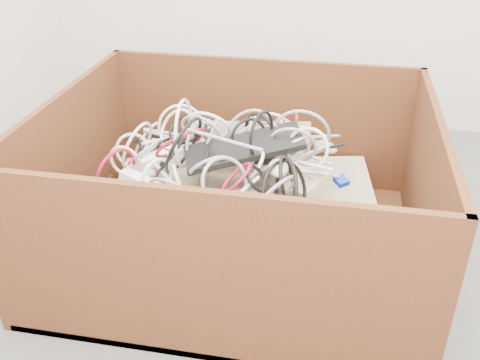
% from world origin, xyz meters
% --- Properties ---
extents(ground, '(3.00, 3.00, 0.00)m').
position_xyz_m(ground, '(0.00, 0.00, 0.00)').
color(ground, '#565658').
rests_on(ground, ground).
extents(cardboard_box, '(1.31, 1.09, 0.61)m').
position_xyz_m(cardboard_box, '(-0.22, 0.20, 0.14)').
color(cardboard_box, '#3D1E0F').
rests_on(cardboard_box, ground).
extents(keyboard_pile, '(1.02, 0.87, 0.37)m').
position_xyz_m(keyboard_pile, '(-0.16, 0.19, 0.28)').
color(keyboard_pile, tan).
rests_on(keyboard_pile, cardboard_box).
extents(mice_scatter, '(0.75, 0.78, 0.21)m').
position_xyz_m(mice_scatter, '(-0.26, 0.19, 0.36)').
color(mice_scatter, '#C1B19B').
rests_on(mice_scatter, keyboard_pile).
extents(power_strip_left, '(0.27, 0.14, 0.11)m').
position_xyz_m(power_strip_left, '(-0.47, 0.24, 0.37)').
color(power_strip_left, white).
rests_on(power_strip_left, keyboard_pile).
extents(power_strip_right, '(0.25, 0.13, 0.08)m').
position_xyz_m(power_strip_right, '(-0.48, 0.07, 0.33)').
color(power_strip_right, white).
rests_on(power_strip_right, keyboard_pile).
extents(vga_plug, '(0.06, 0.06, 0.03)m').
position_xyz_m(vga_plug, '(0.15, 0.19, 0.35)').
color(vga_plug, '#0C25BB').
rests_on(vga_plug, keyboard_pile).
extents(cable_tangle, '(0.93, 0.89, 0.47)m').
position_xyz_m(cable_tangle, '(-0.27, 0.23, 0.40)').
color(cable_tangle, maroon).
rests_on(cable_tangle, keyboard_pile).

